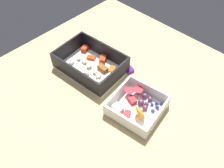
{
  "coord_description": "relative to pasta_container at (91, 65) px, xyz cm",
  "views": [
    {
      "loc": [
        30.54,
        -32.76,
        58.5
      ],
      "look_at": [
        -1.82,
        0.85,
        4.0
      ],
      "focal_mm": 37.51,
      "sensor_mm": 36.0,
      "label": 1
    }
  ],
  "objects": [
    {
      "name": "table_surface",
      "position": [
        12.39,
        -1.99,
        -2.96
      ],
      "size": [
        80.0,
        80.0,
        2.0
      ],
      "primitive_type": "cube",
      "color": "tan",
      "rests_on": "ground"
    },
    {
      "name": "pasta_container",
      "position": [
        0.0,
        0.0,
        0.0
      ],
      "size": [
        22.36,
        16.63,
        6.37
      ],
      "rotation": [
        0.0,
        0.0,
        0.09
      ],
      "color": "white",
      "rests_on": "table_surface"
    },
    {
      "name": "fruit_bowl",
      "position": [
        21.07,
        -1.84,
        -0.34
      ],
      "size": [
        15.73,
        15.68,
        5.06
      ],
      "rotation": [
        0.0,
        0.0,
        0.14
      ],
      "color": "white",
      "rests_on": "table_surface"
    },
    {
      "name": "candy_bar",
      "position": [
        7.42,
        8.77,
        -1.36
      ],
      "size": [
        7.39,
        4.21,
        1.2
      ],
      "primitive_type": "cube",
      "rotation": [
        0.0,
        0.0,
        -0.27
      ],
      "color": "#51197A",
      "rests_on": "table_surface"
    }
  ]
}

